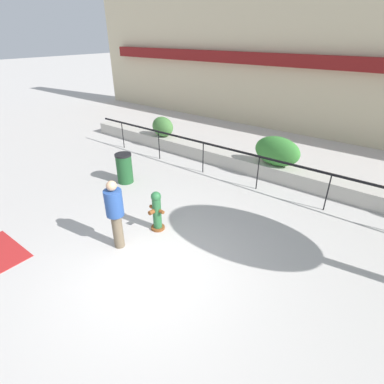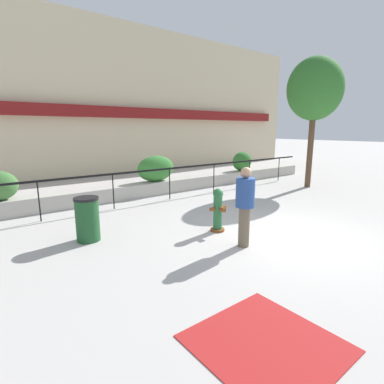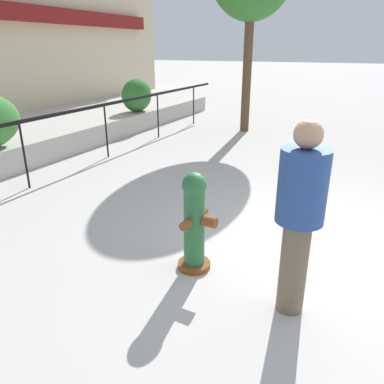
{
  "view_description": "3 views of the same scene",
  "coord_description": "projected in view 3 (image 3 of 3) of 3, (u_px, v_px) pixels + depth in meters",
  "views": [
    {
      "loc": [
        3.63,
        -3.23,
        4.54
      ],
      "look_at": [
        -0.84,
        2.57,
        0.6
      ],
      "focal_mm": 28.0,
      "sensor_mm": 36.0,
      "label": 1
    },
    {
      "loc": [
        -5.9,
        -3.9,
        2.5
      ],
      "look_at": [
        -1.08,
        2.22,
        0.85
      ],
      "focal_mm": 28.0,
      "sensor_mm": 36.0,
      "label": 2
    },
    {
      "loc": [
        -4.15,
        -0.21,
        2.24
      ],
      "look_at": [
        -0.21,
        1.72,
        0.54
      ],
      "focal_mm": 35.0,
      "sensor_mm": 36.0,
      "label": 3
    }
  ],
  "objects": [
    {
      "name": "ground_plane",
      "position": [
        332.0,
        252.0,
        4.37
      ],
      "size": [
        120.0,
        120.0,
        0.0
      ],
      "primitive_type": "plane",
      "color": "#BCB7B2"
    },
    {
      "name": "fence_railing_segment",
      "position": [
        20.0,
        128.0,
        6.01
      ],
      "size": [
        15.0,
        0.05,
        1.15
      ],
      "color": "black",
      "rests_on": "ground"
    },
    {
      "name": "hedge_bush_2",
      "position": [
        137.0,
        95.0,
        10.65
      ],
      "size": [
        1.11,
        0.69,
        0.92
      ],
      "primitive_type": "ellipsoid",
      "color": "#2D6B28",
      "rests_on": "planter_wall_low"
    },
    {
      "name": "fire_hydrant",
      "position": [
        195.0,
        221.0,
        3.87
      ],
      "size": [
        0.48,
        0.44,
        1.08
      ],
      "color": "brown",
      "rests_on": "ground"
    },
    {
      "name": "pedestrian",
      "position": [
        300.0,
        209.0,
        3.08
      ],
      "size": [
        0.48,
        0.48,
        1.73
      ],
      "color": "brown",
      "rests_on": "ground"
    }
  ]
}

